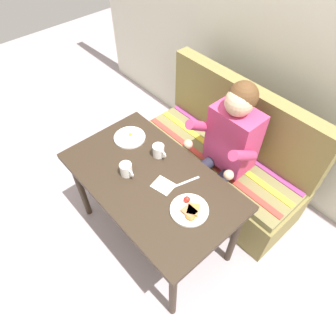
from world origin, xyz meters
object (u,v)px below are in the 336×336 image
napkin (163,186)px  coffee_mug_second (126,169)px  knife (185,182)px  plate_eggs (130,137)px  plate_breakfast (190,210)px  couch (222,162)px  table (151,186)px  coffee_mug (159,151)px  person (226,145)px

napkin → coffee_mug_second: bearing=-153.9°
napkin → knife: (0.07, 0.12, -0.00)m
plate_eggs → knife: (0.56, 0.02, -0.01)m
plate_breakfast → knife: size_ratio=1.15×
napkin → couch: bearing=97.5°
table → plate_breakfast: bearing=2.6°
plate_eggs → napkin: 0.50m
plate_eggs → coffee_mug: size_ratio=1.93×
table → plate_breakfast: plate_breakfast is taller
table → plate_eggs: bearing=162.1°
coffee_mug → napkin: coffee_mug is taller
napkin → plate_breakfast: bearing=-1.7°
table → coffee_mug: bearing=125.2°
plate_breakfast → table: bearing=-177.4°
couch → plate_eggs: size_ratio=6.33×
plate_breakfast → plate_eggs: bearing=171.4°
knife → napkin: bearing=-105.7°
person → plate_breakfast: (0.22, -0.57, 0.00)m
plate_eggs → table: bearing=-17.9°
plate_breakfast → plate_eggs: 0.74m
couch → plate_breakfast: 0.92m
table → coffee_mug_second: coffee_mug_second is taller
couch → coffee_mug_second: (-0.13, -0.85, 0.45)m
person → coffee_mug_second: bearing=-110.7°
napkin → plate_eggs: bearing=168.1°
coffee_mug → plate_eggs: bearing=-170.1°
plate_eggs → napkin: (0.49, -0.10, -0.01)m
couch → table: bearing=-90.0°
couch → napkin: size_ratio=10.92×
table → plate_breakfast: size_ratio=5.21×
couch → napkin: 0.85m
plate_breakfast → plate_eggs: (-0.73, 0.11, -0.01)m
coffee_mug → table: bearing=-54.8°
table → person: person is taller
plate_eggs → coffee_mug: bearing=9.9°
plate_eggs → knife: plate_eggs is taller
plate_eggs → coffee_mug_second: (0.26, -0.22, 0.04)m
knife → plate_breakfast: bearing=-21.9°
plate_eggs → knife: 0.56m
person → plate_breakfast: size_ratio=5.26×
plate_breakfast → person: bearing=110.9°
person → napkin: bearing=-92.6°
plate_breakfast → coffee_mug_second: size_ratio=1.95×
table → couch: (0.00, 0.76, -0.32)m
couch → coffee_mug_second: size_ratio=12.20×
table → plate_breakfast: (0.34, 0.02, 0.10)m
couch → knife: bearing=-74.5°
person → plate_eggs: 0.69m
plate_eggs → napkin: size_ratio=1.73×
plate_eggs → knife: bearing=1.9°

